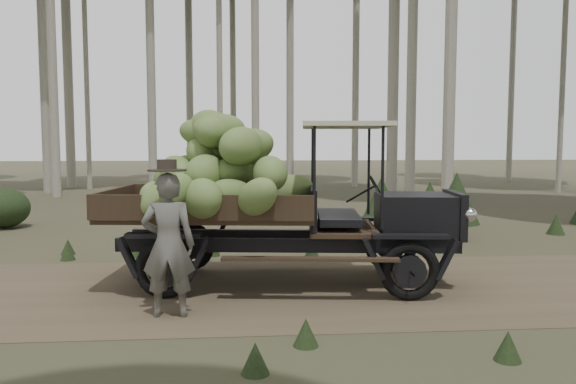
# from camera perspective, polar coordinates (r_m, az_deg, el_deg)

# --- Properties ---
(ground) EXTENTS (120.00, 120.00, 0.00)m
(ground) POSITION_cam_1_polar(r_m,az_deg,el_deg) (8.28, -3.78, -9.86)
(ground) COLOR #473D2B
(ground) RESTS_ON ground
(dirt_track) EXTENTS (70.00, 4.00, 0.01)m
(dirt_track) POSITION_cam_1_polar(r_m,az_deg,el_deg) (8.28, -3.78, -9.84)
(dirt_track) COLOR brown
(dirt_track) RESTS_ON ground
(banana_truck) EXTENTS (5.44, 2.83, 2.63)m
(banana_truck) POSITION_cam_1_polar(r_m,az_deg,el_deg) (8.32, -4.12, 1.06)
(banana_truck) COLOR black
(banana_truck) RESTS_ON ground
(farmer) EXTENTS (0.65, 0.48, 1.93)m
(farmer) POSITION_cam_1_polar(r_m,az_deg,el_deg) (6.99, -12.06, -5.09)
(farmer) COLOR #595852
(farmer) RESTS_ON ground
(undergrowth) EXTENTS (22.11, 16.46, 1.39)m
(undergrowth) POSITION_cam_1_polar(r_m,az_deg,el_deg) (8.09, -8.43, -6.17)
(undergrowth) COLOR #233319
(undergrowth) RESTS_ON ground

